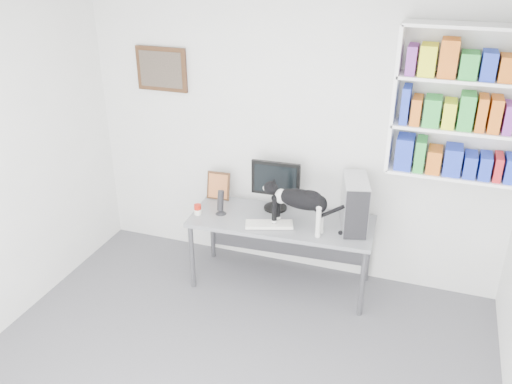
% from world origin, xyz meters
% --- Properties ---
extents(room, '(4.01, 4.01, 2.70)m').
position_xyz_m(room, '(0.00, 0.00, 1.35)').
color(room, '#55555A').
rests_on(room, ground).
extents(bookshelf, '(1.03, 0.28, 1.24)m').
position_xyz_m(bookshelf, '(1.40, 1.85, 1.85)').
color(bookshelf, white).
rests_on(bookshelf, room).
extents(wall_art, '(0.52, 0.04, 0.42)m').
position_xyz_m(wall_art, '(-1.30, 1.97, 1.90)').
color(wall_art, '#4A2F17').
rests_on(wall_art, room).
extents(desk, '(1.71, 0.74, 0.70)m').
position_xyz_m(desk, '(0.03, 1.60, 0.35)').
color(desk, gray).
rests_on(desk, room).
extents(monitor, '(0.47, 0.24, 0.49)m').
position_xyz_m(monitor, '(-0.09, 1.79, 0.94)').
color(monitor, black).
rests_on(monitor, desk).
extents(keyboard, '(0.45, 0.29, 0.03)m').
position_xyz_m(keyboard, '(-0.04, 1.45, 0.71)').
color(keyboard, silver).
rests_on(keyboard, desk).
extents(pc_tower, '(0.31, 0.50, 0.46)m').
position_xyz_m(pc_tower, '(0.67, 1.68, 0.93)').
color(pc_tower, '#B1B1B6').
rests_on(pc_tower, desk).
extents(speaker, '(0.12, 0.12, 0.24)m').
position_xyz_m(speaker, '(-0.54, 1.52, 0.82)').
color(speaker, black).
rests_on(speaker, desk).
extents(leaning_print, '(0.23, 0.10, 0.28)m').
position_xyz_m(leaning_print, '(-0.68, 1.82, 0.84)').
color(leaning_print, '#4A2F17').
rests_on(leaning_print, desk).
extents(soup_can, '(0.08, 0.08, 0.10)m').
position_xyz_m(soup_can, '(-0.74, 1.44, 0.75)').
color(soup_can, red).
rests_on(soup_can, desk).
extents(cat, '(0.68, 0.26, 0.41)m').
position_xyz_m(cat, '(0.23, 1.46, 0.90)').
color(cat, black).
rests_on(cat, desk).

